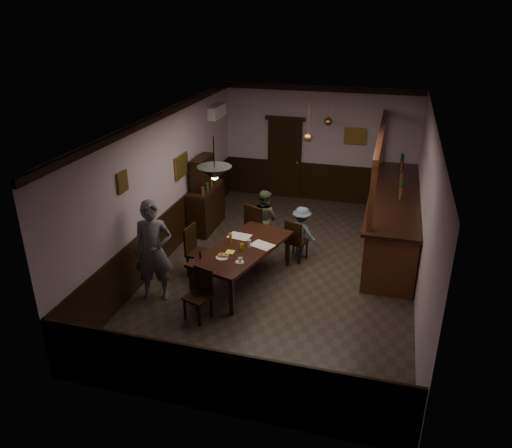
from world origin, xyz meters
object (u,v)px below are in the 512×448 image
(person_standing, at_px, (153,251))
(pendant_iron, at_px, (215,173))
(chair_far_left, at_px, (257,226))
(chair_near, at_px, (200,291))
(pendant_brass_far, at_px, (328,122))
(chair_side, at_px, (196,249))
(person_seated_right, at_px, (301,232))
(person_seated_left, at_px, (264,219))
(coffee_cup, at_px, (240,260))
(sideboard, at_px, (205,200))
(dining_table, at_px, (243,250))
(bar_counter, at_px, (392,218))
(pendant_brass_mid, at_px, (308,138))
(soda_can, at_px, (242,247))
(chair_far_right, at_px, (295,239))

(person_standing, relative_size, pendant_iron, 2.65)
(chair_far_left, distance_m, chair_near, 2.63)
(chair_far_left, bearing_deg, pendant_brass_far, -90.46)
(chair_side, relative_size, person_seated_right, 0.93)
(pendant_brass_far, bearing_deg, chair_near, -104.08)
(person_seated_left, distance_m, person_seated_right, 0.91)
(chair_side, bearing_deg, coffee_cup, -114.32)
(chair_far_left, relative_size, person_seated_left, 0.83)
(sideboard, xyz_separation_m, pendant_iron, (1.35, -2.93, 1.72))
(person_standing, bearing_deg, person_seated_right, 28.39)
(person_seated_right, height_order, coffee_cup, person_seated_right)
(chair_far_left, height_order, pendant_iron, pendant_iron)
(person_seated_right, xyz_separation_m, coffee_cup, (-0.72, -1.96, 0.25))
(dining_table, xyz_separation_m, chair_far_left, (-0.10, 1.34, -0.10))
(coffee_cup, height_order, bar_counter, bar_counter)
(chair_side, bearing_deg, person_seated_left, -25.27)
(bar_counter, relative_size, pendant_brass_far, 5.56)
(pendant_iron, xyz_separation_m, pendant_brass_mid, (0.96, 3.06, -0.11))
(chair_side, distance_m, person_seated_left, 1.83)
(pendant_brass_far, bearing_deg, bar_counter, -41.93)
(pendant_iron, relative_size, pendant_brass_mid, 0.87)
(coffee_cup, bearing_deg, person_seated_right, 85.53)
(dining_table, bearing_deg, soda_can, -79.71)
(dining_table, xyz_separation_m, coffee_cup, (0.14, -0.58, 0.11))
(sideboard, bearing_deg, soda_can, -55.19)
(pendant_brass_far, bearing_deg, pendant_iron, -103.95)
(dining_table, relative_size, pendant_brass_far, 2.95)
(chair_near, xyz_separation_m, pendant_iron, (0.14, 0.51, 1.92))
(chair_far_right, relative_size, soda_can, 7.46)
(chair_far_right, bearing_deg, pendant_brass_mid, -70.65)
(chair_side, bearing_deg, soda_can, -93.56)
(dining_table, distance_m, bar_counter, 3.56)
(pendant_iron, distance_m, pendant_brass_mid, 3.21)
(person_standing, height_order, soda_can, person_standing)
(chair_near, bearing_deg, chair_far_right, 83.51)
(chair_far_right, height_order, pendant_brass_mid, pendant_brass_mid)
(chair_far_right, distance_m, person_seated_left, 0.95)
(chair_side, relative_size, sideboard, 0.59)
(person_standing, xyz_separation_m, soda_can, (1.37, 0.81, -0.12))
(pendant_brass_mid, bearing_deg, chair_far_left, -131.86)
(coffee_cup, distance_m, sideboard, 3.23)
(person_seated_right, bearing_deg, person_seated_left, 6.51)
(person_seated_left, distance_m, pendant_iron, 2.97)
(sideboard, bearing_deg, chair_near, -70.65)
(person_seated_left, relative_size, pendant_iron, 1.83)
(person_standing, distance_m, coffee_cup, 1.53)
(pendant_brass_mid, distance_m, pendant_brass_far, 1.64)
(chair_near, relative_size, pendant_brass_far, 1.10)
(sideboard, height_order, pendant_brass_far, pendant_brass_far)
(chair_far_right, distance_m, bar_counter, 2.27)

